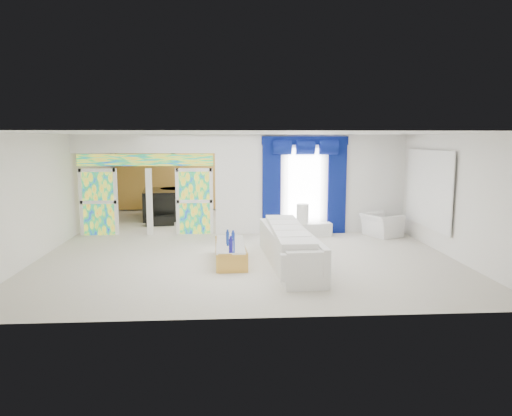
{
  "coord_description": "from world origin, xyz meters",
  "views": [
    {
      "loc": [
        -0.47,
        -13.34,
        2.88
      ],
      "look_at": [
        0.3,
        -1.2,
        1.1
      ],
      "focal_mm": 33.39,
      "sensor_mm": 36.0,
      "label": 1
    }
  ],
  "objects": [
    {
      "name": "white_sofa",
      "position": [
        0.97,
        -2.73,
        0.38
      ],
      "size": [
        1.07,
        4.0,
        0.75
      ],
      "primitive_type": "cube",
      "rotation": [
        0.0,
        0.0,
        0.06
      ],
      "color": "silver",
      "rests_on": "ground"
    },
    {
      "name": "console_table",
      "position": [
        2.09,
        0.48,
        0.19
      ],
      "size": [
        1.17,
        0.45,
        0.38
      ],
      "primitive_type": "cube",
      "rotation": [
        0.0,
        0.0,
        0.08
      ],
      "color": "silver",
      "rests_on": "ground"
    },
    {
      "name": "blue_pelmet",
      "position": [
        1.9,
        0.87,
        2.82
      ],
      "size": [
        2.6,
        0.12,
        0.25
      ],
      "primitive_type": "cube",
      "color": "#07044B",
      "rests_on": "dividing_wall"
    },
    {
      "name": "table_lamp",
      "position": [
        1.79,
        0.48,
        0.67
      ],
      "size": [
        0.36,
        0.36,
        0.58
      ],
      "primitive_type": "cylinder",
      "color": "silver",
      "rests_on": "console_table"
    },
    {
      "name": "piano_bench",
      "position": [
        -2.68,
        2.48,
        0.16
      ],
      "size": [
        0.97,
        0.47,
        0.31
      ],
      "primitive_type": "cube",
      "rotation": [
        0.0,
        0.0,
        0.12
      ],
      "color": "black",
      "rests_on": "ground"
    },
    {
      "name": "coffee_table",
      "position": [
        -0.38,
        -2.43,
        0.22
      ],
      "size": [
        0.76,
        1.97,
        0.43
      ],
      "primitive_type": "cube",
      "rotation": [
        0.0,
        0.0,
        0.06
      ],
      "color": "#BF8E3B",
      "rests_on": "ground"
    },
    {
      "name": "window_pane",
      "position": [
        1.9,
        0.9,
        1.45
      ],
      "size": [
        1.0,
        0.02,
        2.3
      ],
      "primitive_type": "cube",
      "color": "white",
      "rests_on": "dividing_wall"
    },
    {
      "name": "grand_piano",
      "position": [
        -2.68,
        4.08,
        0.51
      ],
      "size": [
        1.78,
        2.21,
        1.03
      ],
      "primitive_type": "cube",
      "rotation": [
        0.0,
        0.0,
        0.12
      ],
      "color": "black",
      "rests_on": "ground"
    },
    {
      "name": "dividing_header",
      "position": [
        -2.85,
        1.0,
        2.73
      ],
      "size": [
        4.3,
        0.18,
        0.55
      ],
      "primitive_type": "cube",
      "color": "white",
      "rests_on": "dividing_wall"
    },
    {
      "name": "stained_transom",
      "position": [
        -2.85,
        1.0,
        2.25
      ],
      "size": [
        4.0,
        0.05,
        0.35
      ],
      "primitive_type": "cube",
      "color": "#994C3F",
      "rests_on": "dividing_header"
    },
    {
      "name": "stained_panel_left",
      "position": [
        -4.28,
        1.0,
        1.0
      ],
      "size": [
        0.95,
        0.04,
        2.0
      ],
      "primitive_type": "cube",
      "color": "#994C3F",
      "rests_on": "ground"
    },
    {
      "name": "gold_curtains",
      "position": [
        0.0,
        5.9,
        1.5
      ],
      "size": [
        9.7,
        0.12,
        2.9
      ],
      "primitive_type": "cube",
      "color": "#BB802C",
      "rests_on": "ground"
    },
    {
      "name": "stained_panel_right",
      "position": [
        -1.42,
        1.0,
        1.0
      ],
      "size": [
        0.95,
        0.04,
        2.0
      ],
      "primitive_type": "cube",
      "color": "#994C3F",
      "rests_on": "ground"
    },
    {
      "name": "decanters",
      "position": [
        -0.37,
        -2.48,
        0.53
      ],
      "size": [
        0.21,
        1.29,
        0.28
      ],
      "color": "white",
      "rests_on": "coffee_table"
    },
    {
      "name": "wall_mirror",
      "position": [
        4.94,
        -1.0,
        1.55
      ],
      "size": [
        0.04,
        2.7,
        1.9
      ],
      "primitive_type": "cube",
      "color": "white",
      "rests_on": "ground"
    },
    {
      "name": "blue_drape_right",
      "position": [
        2.9,
        0.87,
        1.4
      ],
      "size": [
        0.55,
        0.1,
        2.8
      ],
      "primitive_type": "cube",
      "color": "#07044B",
      "rests_on": "ground"
    },
    {
      "name": "armchair",
      "position": [
        4.13,
        0.3,
        0.33
      ],
      "size": [
        1.24,
        1.3,
        0.67
      ],
      "primitive_type": "imported",
      "rotation": [
        0.0,
        0.0,
        1.99
      ],
      "color": "silver",
      "rests_on": "ground"
    },
    {
      "name": "blue_drape_left",
      "position": [
        0.9,
        0.87,
        1.4
      ],
      "size": [
        0.55,
        0.1,
        2.8
      ],
      "primitive_type": "cube",
      "color": "#07044B",
      "rests_on": "ground"
    },
    {
      "name": "floor",
      "position": [
        0.0,
        0.0,
        0.0
      ],
      "size": [
        12.0,
        12.0,
        0.0
      ],
      "primitive_type": "plane",
      "color": "#B7AF9E",
      "rests_on": "ground"
    },
    {
      "name": "chandelier",
      "position": [
        -2.3,
        3.4,
        2.65
      ],
      "size": [
        0.6,
        0.6,
        0.6
      ],
      "primitive_type": "sphere",
      "color": "gold",
      "rests_on": "ceiling"
    },
    {
      "name": "tv_console",
      "position": [
        -4.58,
        2.86,
        0.37
      ],
      "size": [
        0.59,
        0.55,
        0.74
      ],
      "primitive_type": "cube",
      "rotation": [
        0.0,
        0.0,
        -0.2
      ],
      "color": "tan",
      "rests_on": "ground"
    },
    {
      "name": "dividing_wall",
      "position": [
        2.15,
        1.0,
        1.5
      ],
      "size": [
        5.7,
        0.18,
        3.0
      ],
      "primitive_type": "cube",
      "color": "white",
      "rests_on": "ground"
    }
  ]
}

